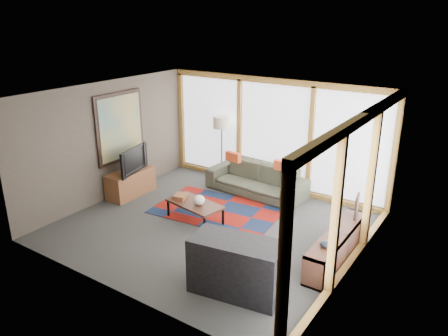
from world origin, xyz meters
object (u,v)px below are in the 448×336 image
Objects in this scene: sofa at (256,179)px; bar_counter at (237,267)px; tv_console at (131,183)px; coffee_table at (195,212)px; floor_lamp at (222,149)px; television at (130,160)px; bookshelf at (337,246)px.

bar_counter is (1.63, -3.44, 0.09)m from sofa.
sofa is 2.00× the size of tv_console.
bar_counter reaches higher than coffee_table.
tv_console is (-2.33, -1.67, -0.05)m from sofa.
floor_lamp reaches higher than sofa.
coffee_table is 1.14× the size of television.
sofa is 1.13× the size of bookshelf.
floor_lamp is 0.79× the size of bookshelf.
floor_lamp reaches higher than bar_counter.
bookshelf is at bearing -30.42° from sofa.
bar_counter is at bearing -24.06° from tv_console.
floor_lamp is at bearing 118.05° from bar_counter.
bookshelf is at bearing 3.12° from coffee_table.
floor_lamp is (-1.13, 0.26, 0.47)m from sofa.
bookshelf is 1.77× the size of tv_console.
bar_counter is at bearing -38.30° from coffee_table.
coffee_table is 1.00× the size of tv_console.
floor_lamp reaches higher than coffee_table.
floor_lamp reaches higher than bookshelf.
television is 4.27m from bar_counter.
floor_lamp is 1.59× the size of television.
bar_counter reaches higher than tv_console.
floor_lamp reaches higher than television.
floor_lamp is at bearing 170.89° from sofa.
television is at bearing 174.51° from coffee_table.
television is (0.08, -0.04, 0.58)m from tv_console.
coffee_table is 2.05m from television.
sofa is 2.00× the size of coffee_table.
television reaches higher than tv_console.
floor_lamp is 2.33m from tv_console.
bookshelf reaches higher than coffee_table.
bookshelf is 1.51× the size of bar_counter.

